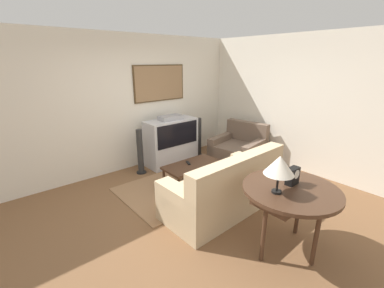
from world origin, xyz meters
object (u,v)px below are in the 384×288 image
at_px(coffee_table, 192,166).
at_px(mantel_clock, 293,176).
at_px(armchair, 239,150).
at_px(tv, 171,141).
at_px(speaker_tower_right, 199,138).
at_px(couch, 225,190).
at_px(console_table, 291,194).
at_px(table_lamp, 279,166).
at_px(speaker_tower_left, 140,153).

relative_size(coffee_table, mantel_clock, 5.14).
bearing_deg(armchair, tv, -138.86).
bearing_deg(armchair, speaker_tower_right, -167.16).
height_order(couch, console_table, couch).
distance_m(tv, console_table, 3.17).
bearing_deg(speaker_tower_right, mantel_clock, -112.18).
height_order(armchair, mantel_clock, mantel_clock).
height_order(tv, console_table, tv).
height_order(coffee_table, speaker_tower_right, speaker_tower_right).
relative_size(console_table, speaker_tower_right, 1.19).
relative_size(couch, table_lamp, 4.34).
xyz_separation_m(armchair, console_table, (-1.72, -2.18, 0.46)).
xyz_separation_m(table_lamp, speaker_tower_left, (-0.01, 3.03, -0.71)).
bearing_deg(console_table, armchair, 51.74).
xyz_separation_m(tv, mantel_clock, (-0.45, -3.06, 0.41)).
relative_size(tv, speaker_tower_right, 1.23).
height_order(tv, mantel_clock, tv).
relative_size(couch, speaker_tower_right, 2.04).
relative_size(couch, speaker_tower_left, 2.04).
relative_size(tv, couch, 0.60).
xyz_separation_m(couch, mantel_clock, (0.03, -1.01, 0.59)).
bearing_deg(tv, console_table, -99.97).
relative_size(coffee_table, table_lamp, 2.48).
distance_m(armchair, speaker_tower_left, 2.16).
relative_size(tv, console_table, 1.03).
height_order(tv, table_lamp, table_lamp).
distance_m(coffee_table, speaker_tower_left, 1.16).
distance_m(couch, speaker_tower_left, 2.05).
distance_m(tv, mantel_clock, 3.12).
bearing_deg(coffee_table, speaker_tower_right, 44.17).
relative_size(armchair, speaker_tower_left, 1.25).
xyz_separation_m(armchair, speaker_tower_right, (-0.39, 0.90, 0.15)).
height_order(couch, coffee_table, couch).
height_order(armchair, speaker_tower_left, speaker_tower_left).
xyz_separation_m(couch, speaker_tower_left, (-0.29, 2.03, 0.10)).
bearing_deg(console_table, tv, 80.03).
xyz_separation_m(console_table, mantel_clock, (0.09, 0.05, 0.18)).
distance_m(couch, speaker_tower_right, 2.39).
bearing_deg(console_table, table_lamp, 166.50).
distance_m(tv, armchair, 1.51).
height_order(console_table, speaker_tower_right, speaker_tower_right).
bearing_deg(coffee_table, couch, -100.82).
xyz_separation_m(coffee_table, console_table, (-0.24, -2.03, 0.39)).
relative_size(tv, coffee_table, 1.05).
bearing_deg(armchair, coffee_table, -94.79).
height_order(couch, table_lamp, table_lamp).
bearing_deg(speaker_tower_left, table_lamp, -89.79).
relative_size(table_lamp, speaker_tower_right, 0.47).
bearing_deg(couch, table_lamp, 72.82).
distance_m(console_table, speaker_tower_right, 3.38).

